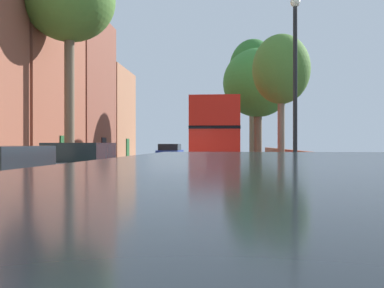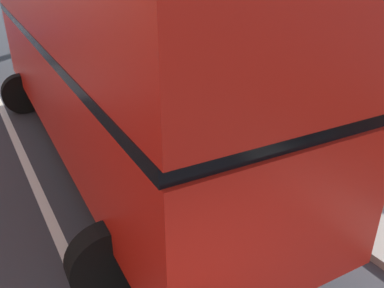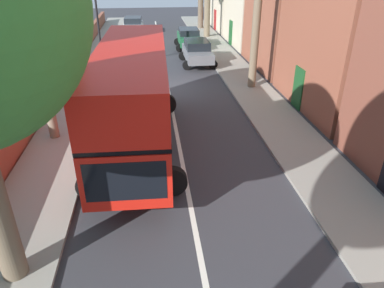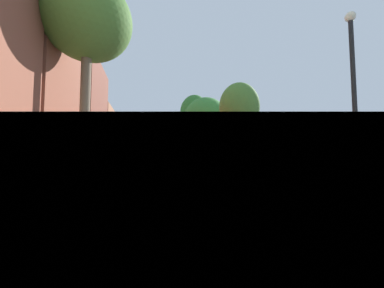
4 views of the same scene
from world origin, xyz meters
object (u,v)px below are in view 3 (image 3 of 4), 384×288
double_decker_bus (134,93)px  litter_bin_right (81,73)px  lamppost_right (97,13)px  parked_car_green_left_3 (189,37)px  parked_car_white_right_2 (133,25)px  parked_car_grey_left_0 (197,51)px

double_decker_bus → litter_bin_right: double_decker_bus is taller
lamppost_right → parked_car_green_left_3: bearing=-137.7°
parked_car_green_left_3 → lamppost_right: size_ratio=0.68×
double_decker_bus → litter_bin_right: size_ratio=9.37×
double_decker_bus → lamppost_right: size_ratio=1.64×
parked_car_green_left_3 → litter_bin_right: (7.80, 9.30, -0.27)m
parked_car_white_right_2 → parked_car_grey_left_0: bearing=110.9°
double_decker_bus → parked_car_white_right_2: size_ratio=2.28×
parked_car_white_right_2 → lamppost_right: (1.80, 13.78, 2.86)m
lamppost_right → double_decker_bus: bearing=102.1°
double_decker_bus → lamppost_right: lamppost_right is taller
double_decker_bus → parked_car_white_right_2: 25.93m
parked_car_white_right_2 → litter_bin_right: bearing=80.6°
lamppost_right → parked_car_grey_left_0: bearing=-173.9°
parked_car_white_right_2 → lamppost_right: lamppost_right is taller
litter_bin_right → parked_car_white_right_2: bearing=-99.4°
litter_bin_right → double_decker_bus: bearing=111.8°
double_decker_bus → parked_car_grey_left_0: double_decker_bus is taller
double_decker_bus → parked_car_green_left_3: 18.81m
litter_bin_right → parked_car_green_left_3: bearing=-130.0°
double_decker_bus → parked_car_white_right_2: double_decker_bus is taller
double_decker_bus → lamppost_right: bearing=-77.9°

